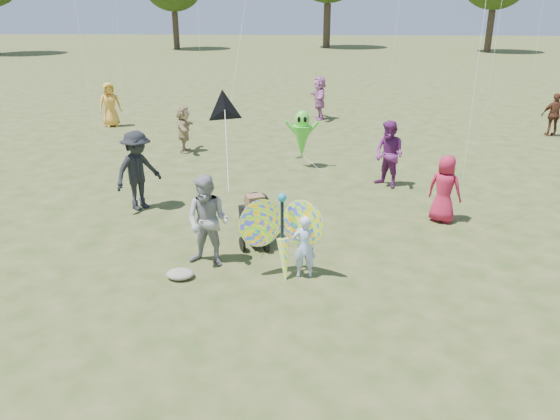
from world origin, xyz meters
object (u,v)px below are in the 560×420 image
object	(u,v)px
crowd_a	(445,189)
crowd_d	(184,129)
crowd_j	(319,98)
butterfly_kite	(283,235)
crowd_g	(110,105)
alien_kite	(302,136)
adult_man	(208,221)
jogging_stroller	(256,216)
crowd_e	(389,155)
crowd_h	(554,115)
crowd_b	(138,171)
child_girl	(304,247)

from	to	relation	value
crowd_a	crowd_d	distance (m)	9.30
crowd_j	butterfly_kite	world-z (taller)	crowd_j
butterfly_kite	crowd_g	bearing A→B (deg)	121.11
crowd_g	alien_kite	size ratio (longest dim) A/B	1.01
adult_man	jogging_stroller	size ratio (longest dim) A/B	1.54
crowd_j	jogging_stroller	xyz separation A→B (m)	(-1.47, -13.06, -0.29)
crowd_j	jogging_stroller	size ratio (longest dim) A/B	1.58
crowd_d	jogging_stroller	world-z (taller)	crowd_d
crowd_e	alien_kite	bearing A→B (deg)	-169.09
crowd_d	crowd_h	size ratio (longest dim) A/B	0.98
crowd_a	crowd_b	distance (m)	7.14
crowd_e	crowd_h	distance (m)	9.45
adult_man	crowd_d	world-z (taller)	adult_man
crowd_g	crowd_j	world-z (taller)	crowd_j
crowd_d	crowd_g	world-z (taller)	crowd_g
adult_man	jogging_stroller	bearing A→B (deg)	66.44
crowd_h	crowd_b	bearing A→B (deg)	33.60
crowd_a	alien_kite	xyz separation A→B (m)	(-3.29, 4.20, 0.20)
crowd_e	crowd_h	size ratio (longest dim) A/B	1.13
adult_man	crowd_h	distance (m)	15.77
crowd_j	crowd_d	bearing A→B (deg)	-47.20
child_girl	crowd_d	bearing A→B (deg)	-73.05
crowd_e	crowd_g	bearing A→B (deg)	-168.16
child_girl	crowd_h	xyz separation A→B (m)	(9.14, 11.76, 0.20)
crowd_j	butterfly_kite	distance (m)	14.47
crowd_b	alien_kite	world-z (taller)	crowd_b
crowd_b	adult_man	bearing A→B (deg)	-106.21
crowd_j	butterfly_kite	bearing A→B (deg)	-12.05
crowd_g	alien_kite	xyz separation A→B (m)	(7.77, -5.45, 0.09)
crowd_b	child_girl	bearing A→B (deg)	-92.87
child_girl	adult_man	bearing A→B (deg)	-20.88
crowd_e	butterfly_kite	size ratio (longest dim) A/B	1.01
crowd_a	crowd_g	world-z (taller)	crowd_g
adult_man	crowd_g	world-z (taller)	adult_man
child_girl	crowd_d	distance (m)	9.64
jogging_stroller	crowd_g	bearing A→B (deg)	97.06
adult_man	butterfly_kite	xyz separation A→B (m)	(1.42, -0.39, -0.08)
child_girl	crowd_b	size ratio (longest dim) A/B	0.62
crowd_j	butterfly_kite	xyz separation A→B (m)	(-0.84, -14.45, -0.10)
crowd_a	crowd_e	size ratio (longest dim) A/B	0.86
crowd_h	adult_man	bearing A→B (deg)	46.92
adult_man	crowd_b	distance (m)	3.65
crowd_g	crowd_h	bearing A→B (deg)	-29.86
adult_man	crowd_h	world-z (taller)	adult_man
crowd_d	jogging_stroller	bearing A→B (deg)	-161.86
adult_man	crowd_e	bearing A→B (deg)	65.82
crowd_a	alien_kite	bearing A→B (deg)	-20.80
crowd_h	alien_kite	size ratio (longest dim) A/B	0.91
crowd_h	jogging_stroller	xyz separation A→B (m)	(-10.15, -10.35, -0.18)
child_girl	crowd_h	bearing A→B (deg)	-136.14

